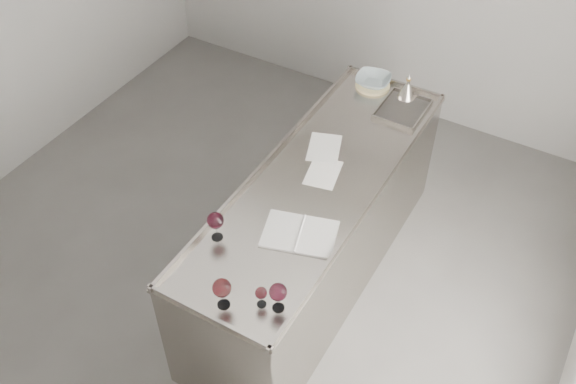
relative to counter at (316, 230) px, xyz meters
The scene contains 12 objects.
room_shell 1.10m from the counter, 148.97° to the right, with size 4.54×5.04×2.84m.
counter is the anchor object (origin of this frame).
wine_glass_left 0.97m from the counter, 111.12° to the right, with size 0.10×0.10×0.19m.
wine_glass_middle 1.24m from the counter, 88.95° to the right, with size 0.10×0.10×0.19m.
wine_glass_right 1.16m from the counter, 73.97° to the right, with size 0.09×0.09×0.18m.
wine_glass_small 1.14m from the counter, 79.13° to the right, with size 0.06×0.06×0.13m.
notebook 0.67m from the counter, 75.13° to the right, with size 0.48×0.40×0.02m.
loose_paper_top 0.47m from the counter, 93.33° to the left, with size 0.19×0.28×0.00m, color white.
loose_paper_under 0.56m from the counter, 111.24° to the left, with size 0.21×0.29×0.00m, color silver.
trivet 1.19m from the counter, 96.78° to the left, with size 0.25×0.25×0.02m, color beige.
ceramic_bowl 1.20m from the counter, 96.78° to the left, with size 0.25×0.25×0.06m, color #90A1A7.
wine_funnel 1.21m from the counter, 82.84° to the left, with size 0.13×0.13×0.20m.
Camera 1 is at (1.79, -2.31, 3.68)m, focal length 40.00 mm.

